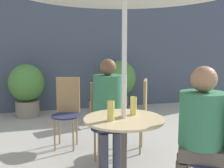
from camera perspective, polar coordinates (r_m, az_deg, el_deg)
The scene contains 13 objects.
storefront_wall at distance 5.88m, azimuth -8.79°, elevation 9.08°, with size 10.00×0.06×3.00m.
cafe_table_near at distance 2.39m, azimuth 2.63°, elevation -11.81°, with size 0.72×0.72×0.75m.
bistro_chair_0 at distance 2.34m, azimuth 22.16°, elevation -12.59°, with size 0.44×0.43×0.95m.
bistro_chair_1 at distance 3.11m, azimuth -1.43°, elevation -6.95°, with size 0.38×0.39×0.95m.
bistro_chair_2 at distance 3.70m, azimuth -9.76°, elevation -4.71°, with size 0.41×0.42×0.95m.
bistro_chair_3 at distance 3.46m, azimuth 5.91°, elevation -5.50°, with size 0.43×0.42×0.95m.
bistro_chair_4 at distance 4.74m, azimuth -1.76°, elevation -1.86°, with size 0.42×0.40×0.95m.
seated_person_0 at distance 2.28m, azimuth 18.52°, elevation -8.87°, with size 0.46×0.45×1.22m.
seated_person_1 at distance 2.93m, azimuth -0.83°, elevation -4.40°, with size 0.33×0.34×1.24m.
beer_glass_0 at distance 2.43m, azimuth 4.69°, elevation -4.75°, with size 0.06×0.06×0.17m.
beer_glass_1 at distance 2.23m, azimuth -0.25°, elevation -5.84°, with size 0.06×0.06×0.17m.
potted_plant_0 at distance 5.43m, azimuth -18.09°, elevation -0.63°, with size 0.69×0.69×1.05m.
potted_plant_1 at distance 5.75m, azimuth 1.68°, elevation 0.67°, with size 0.71×0.71×1.09m.
Camera 1 is at (-0.70, -2.13, 1.35)m, focal length 42.00 mm.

